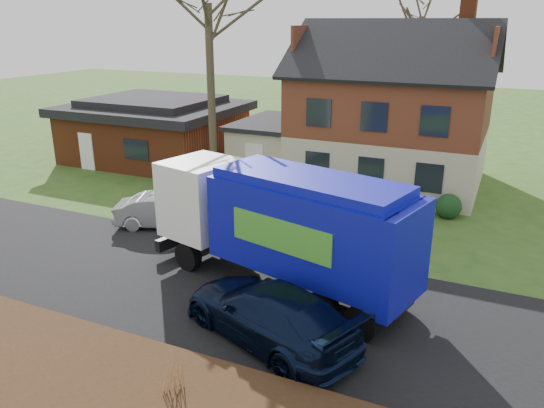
% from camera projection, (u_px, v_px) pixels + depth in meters
% --- Properties ---
extents(ground, '(120.00, 120.00, 0.00)m').
position_uv_depth(ground, '(223.00, 290.00, 16.73)').
color(ground, '#2A511B').
rests_on(ground, ground).
extents(road, '(80.00, 7.00, 0.02)m').
position_uv_depth(road, '(223.00, 290.00, 16.73)').
color(road, black).
rests_on(road, ground).
extents(mulch_verge, '(80.00, 3.50, 0.30)m').
position_uv_depth(mulch_verge, '(109.00, 385.00, 12.13)').
color(mulch_verge, black).
rests_on(mulch_verge, ground).
extents(main_house, '(12.95, 8.95, 9.26)m').
position_uv_depth(main_house, '(382.00, 104.00, 26.77)').
color(main_house, beige).
rests_on(main_house, ground).
extents(ranch_house, '(9.80, 8.20, 3.70)m').
position_uv_depth(ranch_house, '(155.00, 129.00, 32.00)').
color(ranch_house, brown).
rests_on(ranch_house, ground).
extents(garbage_truck, '(9.32, 4.55, 3.86)m').
position_uv_depth(garbage_truck, '(283.00, 222.00, 16.16)').
color(garbage_truck, black).
rests_on(garbage_truck, ground).
extents(silver_sedan, '(4.36, 2.89, 1.36)m').
position_uv_depth(silver_sedan, '(166.00, 211.00, 21.65)').
color(silver_sedan, '#A8AAB0').
rests_on(silver_sedan, ground).
extents(navy_wagon, '(5.81, 4.05, 1.56)m').
position_uv_depth(navy_wagon, '(269.00, 313.00, 13.93)').
color(navy_wagon, black).
rests_on(navy_wagon, ground).
extents(grass_clump_mid, '(0.36, 0.30, 1.01)m').
position_uv_depth(grass_clump_mid, '(172.00, 372.00, 11.54)').
color(grass_clump_mid, '#A57548').
rests_on(grass_clump_mid, mulch_verge).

